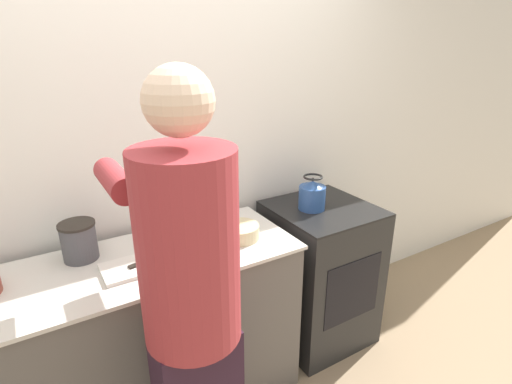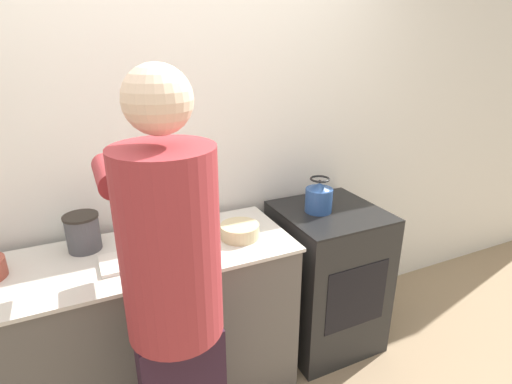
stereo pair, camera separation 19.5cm
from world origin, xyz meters
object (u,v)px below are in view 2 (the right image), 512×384
knife (145,255)px  bowl_prep (240,231)px  oven (326,277)px  canister_jar (83,232)px  cutting_board (142,258)px  kettle (319,197)px  person (174,296)px

knife → bowl_prep: size_ratio=0.99×
knife → bowl_prep: bowl_prep is taller
oven → canister_jar: bearing=173.7°
cutting_board → bowl_prep: size_ratio=1.84×
knife → bowl_prep: bearing=-10.2°
oven → knife: knife is taller
kettle → canister_jar: (-1.25, 0.12, -0.01)m
person → bowl_prep: bearing=45.3°
person → cutting_board: (-0.04, 0.45, -0.07)m
bowl_prep → kettle: bearing=8.5°
bowl_prep → canister_jar: bearing=164.4°
person → bowl_prep: size_ratio=8.92×
cutting_board → canister_jar: (-0.23, 0.22, 0.08)m
person → knife: person is taller
oven → person: 1.29m
oven → person: size_ratio=0.51×
person → bowl_prep: 0.65m
cutting_board → kettle: 1.03m
knife → bowl_prep: (0.48, 0.01, 0.01)m
kettle → oven: bearing=-16.2°
oven → bowl_prep: bowl_prep is taller
cutting_board → oven: bearing=3.7°
kettle → canister_jar: 1.26m
oven → knife: 1.18m
bowl_prep → knife: bearing=-178.5°
person → canister_jar: bearing=112.0°
cutting_board → bowl_prep: bowl_prep is taller
person → cutting_board: size_ratio=4.84×
cutting_board → kettle: (1.02, 0.09, 0.09)m
cutting_board → canister_jar: canister_jar is taller
canister_jar → oven: bearing=-6.3°
cutting_board → bowl_prep: 0.50m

